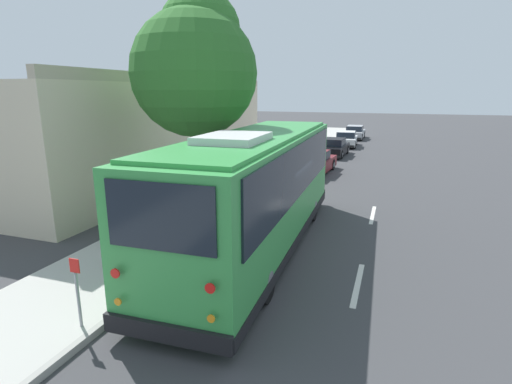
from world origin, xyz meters
name	(u,v)px	position (x,y,z in m)	size (l,w,h in m)	color
ground_plane	(269,242)	(0.00, 0.00, 0.00)	(160.00, 160.00, 0.00)	#3D3D3F
sidewalk_slab	(176,228)	(0.00, 3.32, 0.07)	(80.00, 3.07, 0.15)	#B2AFA8
curb_strip	(219,234)	(0.00, 1.71, 0.07)	(80.00, 0.14, 0.15)	#9D9A94
shuttle_bus	(257,185)	(-0.53, 0.21, 1.94)	(10.90, 3.04, 3.60)	green
parked_sedan_maroon	(314,163)	(11.22, 0.81, 0.60)	(4.76, 1.96, 1.29)	maroon
parked_sedan_black	(334,148)	(18.12, 0.74, 0.59)	(4.35, 1.89, 1.27)	black
parked_sedan_white	(346,139)	(23.59, 0.50, 0.60)	(4.21, 1.92, 1.29)	silver
parked_sedan_silver	(355,133)	(29.70, 0.38, 0.61)	(4.59, 1.80, 1.30)	#A8AAAF
street_tree	(195,65)	(1.41, 3.08, 5.45)	(4.26, 4.26, 7.80)	brown
sign_post_near	(78,292)	(-5.80, 2.01, 0.88)	(0.06, 0.22, 1.41)	gray
sign_post_far	(141,255)	(-3.77, 2.01, 0.82)	(0.06, 0.22, 1.28)	gray
fire_hydrant	(271,176)	(7.15, 2.12, 0.55)	(0.22, 0.22, 0.81)	gold
building_backdrop	(145,132)	(7.32, 9.33, 2.48)	(19.12, 6.26, 5.34)	beige
lane_stripe_mid	(358,284)	(-1.94, -2.90, 0.00)	(2.40, 0.14, 0.01)	silver
lane_stripe_ahead	(373,215)	(4.06, -2.90, 0.00)	(2.40, 0.14, 0.01)	silver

